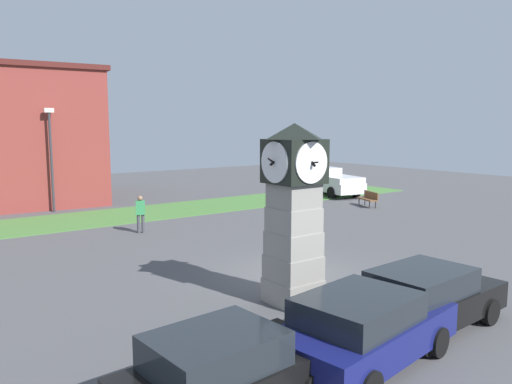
{
  "coord_description": "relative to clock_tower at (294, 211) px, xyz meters",
  "views": [
    {
      "loc": [
        -10.31,
        -11.86,
        4.8
      ],
      "look_at": [
        -0.69,
        1.26,
        2.63
      ],
      "focal_mm": 35.0,
      "sensor_mm": 36.0,
      "label": 1
    }
  ],
  "objects": [
    {
      "name": "car_near_tower",
      "position": [
        -1.18,
        -3.56,
        -1.77
      ],
      "size": [
        4.46,
        2.53,
        1.49
      ],
      "color": "navy",
      "rests_on": "ground_plane"
    },
    {
      "name": "grass_verge_far",
      "position": [
        -0.36,
        15.5,
        -2.51
      ],
      "size": [
        44.63,
        4.76,
        0.04
      ],
      "primitive_type": "cube",
      "color": "#477A38",
      "rests_on": "ground_plane"
    },
    {
      "name": "pickup_truck",
      "position": [
        16.0,
        14.76,
        -1.6
      ],
      "size": [
        3.03,
        5.72,
        1.85
      ],
      "color": "silver",
      "rests_on": "ground_plane"
    },
    {
      "name": "bench",
      "position": [
        14.24,
        9.74,
        -2.01
      ],
      "size": [
        1.04,
        1.68,
        0.9
      ],
      "color": "brown",
      "rests_on": "ground_plane"
    },
    {
      "name": "clock_tower",
      "position": [
        0.0,
        0.0,
        0.0
      ],
      "size": [
        1.72,
        1.78,
        4.87
      ],
      "color": "gray",
      "rests_on": "ground_plane"
    },
    {
      "name": "street_lamp_near_road",
      "position": [
        -1.41,
        18.96,
        0.83
      ],
      "size": [
        0.5,
        0.24,
        5.75
      ],
      "color": "#333338",
      "rests_on": "ground_plane"
    },
    {
      "name": "car_by_building",
      "position": [
        1.39,
        -3.22,
        -1.77
      ],
      "size": [
        4.36,
        2.1,
        1.49
      ],
      "color": "black",
      "rests_on": "ground_plane"
    },
    {
      "name": "car_navy_sedan",
      "position": [
        -4.37,
        -3.36,
        -1.79
      ],
      "size": [
        3.96,
        2.09,
        1.45
      ],
      "color": "black",
      "rests_on": "ground_plane"
    },
    {
      "name": "ground_plane",
      "position": [
        1.72,
        1.86,
        -2.53
      ],
      "size": [
        74.38,
        74.38,
        0.0
      ],
      "primitive_type": "plane",
      "color": "#4C4C4F"
    },
    {
      "name": "pedestrian_crossing_lot",
      "position": [
        0.27,
        10.85,
        -1.56
      ],
      "size": [
        0.46,
        0.37,
        1.69
      ],
      "color": "#3F3F47",
      "rests_on": "ground_plane"
    },
    {
      "name": "bollard_near_tower",
      "position": [
        -1.27,
        -3.37,
        -1.99
      ],
      "size": [
        0.24,
        0.24,
        1.08
      ],
      "color": "brown",
      "rests_on": "ground_plane"
    },
    {
      "name": "bollard_mid_row",
      "position": [
        0.1,
        -3.14,
        -1.94
      ],
      "size": [
        0.3,
        0.3,
        1.18
      ],
      "color": "maroon",
      "rests_on": "ground_plane"
    }
  ]
}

